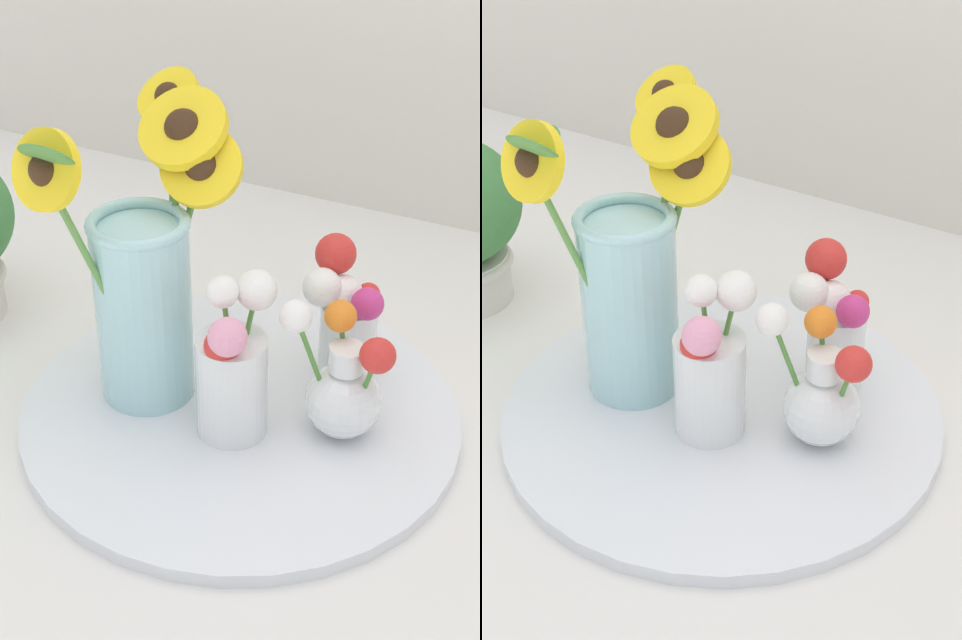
# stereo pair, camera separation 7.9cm
# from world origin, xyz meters

# --- Properties ---
(ground_plane) EXTENTS (6.00, 6.00, 0.00)m
(ground_plane) POSITION_xyz_m (0.00, 0.00, 0.00)
(ground_plane) COLOR silver
(serving_tray) EXTENTS (0.46, 0.46, 0.02)m
(serving_tray) POSITION_xyz_m (-0.03, 0.07, 0.01)
(serving_tray) COLOR silver
(serving_tray) RESTS_ON ground_plane
(mason_jar_sunflowers) EXTENTS (0.20, 0.25, 0.32)m
(mason_jar_sunflowers) POSITION_xyz_m (-0.13, 0.05, 0.15)
(mason_jar_sunflowers) COLOR #9ED1D6
(mason_jar_sunflowers) RESTS_ON serving_tray
(vase_small_center) EXTENTS (0.07, 0.09, 0.17)m
(vase_small_center) POSITION_xyz_m (-0.02, 0.03, 0.09)
(vase_small_center) COLOR white
(vase_small_center) RESTS_ON serving_tray
(vase_bulb_right) EXTENTS (0.11, 0.08, 0.16)m
(vase_bulb_right) POSITION_xyz_m (0.08, 0.08, 0.07)
(vase_bulb_right) COLOR white
(vase_bulb_right) RESTS_ON serving_tray
(vase_small_back) EXTENTS (0.09, 0.08, 0.16)m
(vase_small_back) POSITION_xyz_m (0.04, 0.16, 0.09)
(vase_small_back) COLOR white
(vase_small_back) RESTS_ON serving_tray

